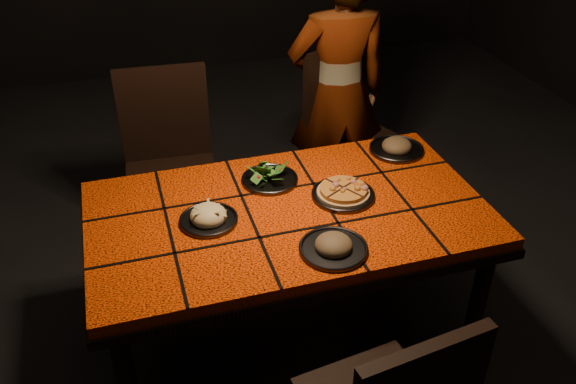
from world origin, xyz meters
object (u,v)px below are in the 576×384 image
object	(u,v)px
diner	(338,94)
plate_pasta	(209,217)
plate_pizza	(343,193)
chair_far_left	(169,155)
dining_table	(288,225)
chair_far_right	(349,124)

from	to	relation	value
diner	plate_pasta	xyz separation A→B (m)	(-0.90, -0.94, -0.00)
diner	plate_pizza	world-z (taller)	diner
chair_far_left	plate_pasta	xyz separation A→B (m)	(0.06, -0.87, 0.18)
chair_far_left	diner	world-z (taller)	diner
dining_table	plate_pizza	distance (m)	0.27
dining_table	chair_far_left	bearing A→B (deg)	113.40
chair_far_right	plate_pizza	world-z (taller)	chair_far_right
chair_far_right	plate_pizza	distance (m)	1.00
chair_far_right	diner	bearing A→B (deg)	135.64
chair_far_left	chair_far_right	size ratio (longest dim) A/B	0.99
chair_far_left	diner	xyz separation A→B (m)	(0.95, 0.07, 0.19)
chair_far_right	diner	xyz separation A→B (m)	(-0.07, 0.03, 0.19)
chair_far_right	plate_pizza	size ratio (longest dim) A/B	3.42
plate_pizza	plate_pasta	bearing A→B (deg)	-178.63
dining_table	plate_pizza	size ratio (longest dim) A/B	5.38
dining_table	chair_far_right	distance (m)	1.13
diner	dining_table	bearing A→B (deg)	63.34
chair_far_left	dining_table	bearing A→B (deg)	-62.80
plate_pizza	plate_pasta	distance (m)	0.57
plate_pizza	dining_table	bearing A→B (deg)	-175.08
dining_table	diner	bearing A→B (deg)	58.80
diner	plate_pizza	distance (m)	0.98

